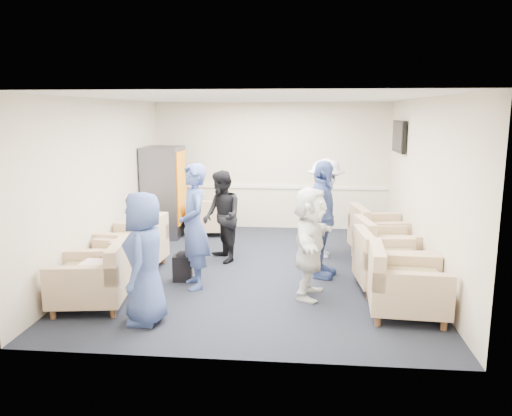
# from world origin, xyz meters

# --- Properties ---
(floor) EXTENTS (6.00, 6.00, 0.00)m
(floor) POSITION_xyz_m (0.00, 0.00, 0.00)
(floor) COLOR black
(floor) RESTS_ON ground
(ceiling) EXTENTS (6.00, 6.00, 0.00)m
(ceiling) POSITION_xyz_m (0.00, 0.00, 2.70)
(ceiling) COLOR silver
(ceiling) RESTS_ON back_wall
(back_wall) EXTENTS (5.00, 0.02, 2.70)m
(back_wall) POSITION_xyz_m (0.00, 3.00, 1.35)
(back_wall) COLOR beige
(back_wall) RESTS_ON floor
(front_wall) EXTENTS (5.00, 0.02, 2.70)m
(front_wall) POSITION_xyz_m (0.00, -3.00, 1.35)
(front_wall) COLOR beige
(front_wall) RESTS_ON floor
(left_wall) EXTENTS (0.02, 6.00, 2.70)m
(left_wall) POSITION_xyz_m (-2.50, 0.00, 1.35)
(left_wall) COLOR beige
(left_wall) RESTS_ON floor
(right_wall) EXTENTS (0.02, 6.00, 2.70)m
(right_wall) POSITION_xyz_m (2.50, 0.00, 1.35)
(right_wall) COLOR beige
(right_wall) RESTS_ON floor
(chair_rail) EXTENTS (4.98, 0.04, 0.06)m
(chair_rail) POSITION_xyz_m (0.00, 2.98, 0.90)
(chair_rail) COLOR white
(chair_rail) RESTS_ON back_wall
(tv) EXTENTS (0.10, 1.00, 0.58)m
(tv) POSITION_xyz_m (2.44, 1.80, 2.05)
(tv) COLOR black
(tv) RESTS_ON right_wall
(armchair_left_near) EXTENTS (1.02, 1.02, 0.72)m
(armchair_left_near) POSITION_xyz_m (-1.96, -1.76, 0.36)
(armchair_left_near) COLOR tan
(armchair_left_near) RESTS_ON floor
(armchair_left_mid) EXTENTS (0.97, 0.97, 0.68)m
(armchair_left_mid) POSITION_xyz_m (-2.02, -1.06, 0.34)
(armchair_left_mid) COLOR tan
(armchair_left_mid) RESTS_ON floor
(armchair_left_far) EXTENTS (0.98, 0.98, 0.73)m
(armchair_left_far) POSITION_xyz_m (-1.96, -0.16, 0.36)
(armchair_left_far) COLOR tan
(armchair_left_far) RESTS_ON floor
(armchair_right_near) EXTENTS (0.98, 0.98, 0.74)m
(armchair_right_near) POSITION_xyz_m (1.93, -1.66, 0.37)
(armchair_right_near) COLOR tan
(armchair_right_near) RESTS_ON floor
(armchair_right_midnear) EXTENTS (0.98, 0.98, 0.72)m
(armchair_right_midnear) POSITION_xyz_m (1.87, -0.74, 0.36)
(armchair_right_midnear) COLOR tan
(armchair_right_midnear) RESTS_ON floor
(armchair_right_midfar) EXTENTS (1.02, 1.02, 0.71)m
(armchair_right_midfar) POSITION_xyz_m (1.97, 0.14, 0.35)
(armchair_right_midfar) COLOR tan
(armchair_right_midfar) RESTS_ON floor
(armchair_right_far) EXTENTS (1.08, 1.08, 0.75)m
(armchair_right_far) POSITION_xyz_m (1.99, 0.97, 0.37)
(armchair_right_far) COLOR tan
(armchair_right_far) RESTS_ON floor
(armchair_corner) EXTENTS (0.87, 0.87, 0.64)m
(armchair_corner) POSITION_xyz_m (-1.26, 2.24, 0.32)
(armchair_corner) COLOR tan
(armchair_corner) RESTS_ON floor
(vending_machine) EXTENTS (0.74, 0.86, 1.82)m
(vending_machine) POSITION_xyz_m (-2.09, 2.05, 0.91)
(vending_machine) COLOR #54535C
(vending_machine) RESTS_ON floor
(backpack) EXTENTS (0.29, 0.22, 0.47)m
(backpack) POSITION_xyz_m (-1.08, -0.66, 0.24)
(backpack) COLOR black
(backpack) RESTS_ON floor
(pillow) EXTENTS (0.31, 0.41, 0.12)m
(pillow) POSITION_xyz_m (-1.98, -1.77, 0.54)
(pillow) COLOR silver
(pillow) RESTS_ON armchair_left_near
(person_front_left) EXTENTS (0.57, 0.81, 1.59)m
(person_front_left) POSITION_xyz_m (-1.16, -2.15, 0.79)
(person_front_left) COLOR #3B4F8E
(person_front_left) RESTS_ON floor
(person_mid_left) EXTENTS (0.65, 0.77, 1.79)m
(person_mid_left) POSITION_xyz_m (-0.84, -0.88, 0.90)
(person_mid_left) COLOR #3B4F8E
(person_mid_left) RESTS_ON floor
(person_back_left) EXTENTS (0.87, 0.94, 1.54)m
(person_back_left) POSITION_xyz_m (-0.65, 0.40, 0.77)
(person_back_left) COLOR black
(person_back_left) RESTS_ON floor
(person_back_right) EXTENTS (0.77, 1.18, 1.71)m
(person_back_right) POSITION_xyz_m (1.08, 0.84, 0.86)
(person_back_right) COLOR white
(person_back_right) RESTS_ON floor
(person_mid_right) EXTENTS (0.69, 1.13, 1.79)m
(person_mid_right) POSITION_xyz_m (0.99, -0.26, 0.90)
(person_mid_right) COLOR #3B4F8E
(person_mid_right) RESTS_ON floor
(person_front_right) EXTENTS (0.71, 1.47, 1.52)m
(person_front_right) POSITION_xyz_m (0.80, -1.12, 0.76)
(person_front_right) COLOR white
(person_front_right) RESTS_ON floor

